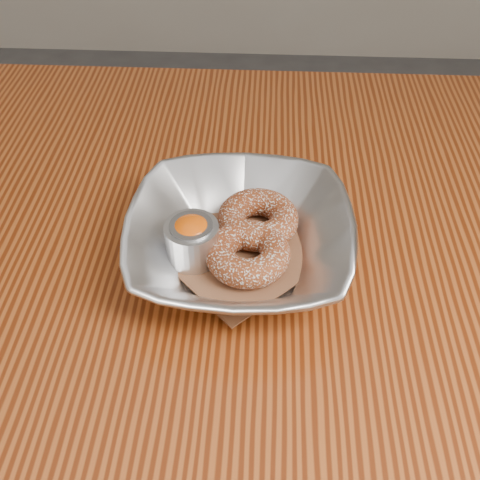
{
  "coord_description": "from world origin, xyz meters",
  "views": [
    {
      "loc": [
        0.09,
        -0.47,
        1.2
      ],
      "look_at": [
        0.07,
        -0.04,
        0.78
      ],
      "focal_mm": 42.0,
      "sensor_mm": 36.0,
      "label": 1
    }
  ],
  "objects_px": {
    "donut_front": "(248,253)",
    "table": "(189,288)",
    "donut_back": "(258,219)",
    "ramekin": "(192,239)",
    "serving_bowl": "(240,240)"
  },
  "relations": [
    {
      "from": "donut_back",
      "to": "donut_front",
      "type": "xyz_separation_m",
      "value": [
        -0.01,
        -0.05,
        -0.0
      ]
    },
    {
      "from": "serving_bowl",
      "to": "ramekin",
      "type": "relative_size",
      "value": 4.2
    },
    {
      "from": "table",
      "to": "ramekin",
      "type": "height_order",
      "value": "ramekin"
    },
    {
      "from": "table",
      "to": "ramekin",
      "type": "xyz_separation_m",
      "value": [
        0.02,
        -0.05,
        0.13
      ]
    },
    {
      "from": "serving_bowl",
      "to": "donut_back",
      "type": "bearing_deg",
      "value": 64.83
    },
    {
      "from": "ramekin",
      "to": "table",
      "type": "bearing_deg",
      "value": 111.44
    },
    {
      "from": "table",
      "to": "donut_back",
      "type": "xyz_separation_m",
      "value": [
        0.09,
        0.0,
        0.13
      ]
    },
    {
      "from": "table",
      "to": "donut_back",
      "type": "distance_m",
      "value": 0.15
    },
    {
      "from": "donut_back",
      "to": "ramekin",
      "type": "bearing_deg",
      "value": -146.52
    },
    {
      "from": "table",
      "to": "donut_front",
      "type": "xyz_separation_m",
      "value": [
        0.08,
        -0.05,
        0.12
      ]
    },
    {
      "from": "serving_bowl",
      "to": "ramekin",
      "type": "distance_m",
      "value": 0.05
    },
    {
      "from": "ramekin",
      "to": "serving_bowl",
      "type": "bearing_deg",
      "value": 7.72
    },
    {
      "from": "serving_bowl",
      "to": "donut_back",
      "type": "height_order",
      "value": "serving_bowl"
    },
    {
      "from": "donut_back",
      "to": "donut_front",
      "type": "bearing_deg",
      "value": -99.54
    },
    {
      "from": "donut_front",
      "to": "table",
      "type": "bearing_deg",
      "value": 145.01
    }
  ]
}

